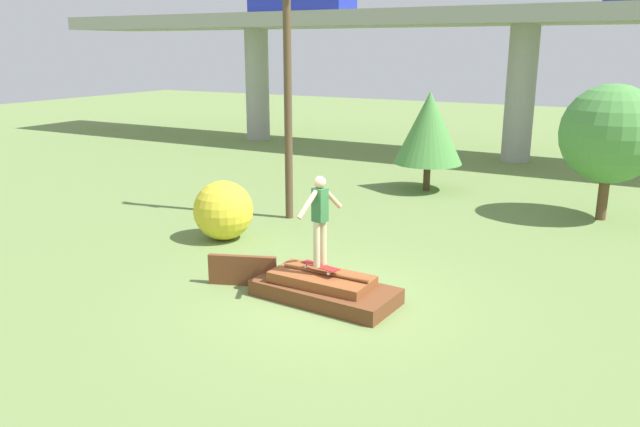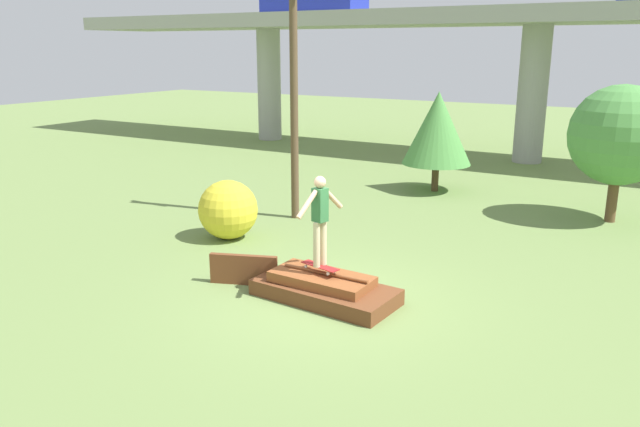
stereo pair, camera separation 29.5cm
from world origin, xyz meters
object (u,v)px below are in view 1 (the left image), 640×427
object	(u,v)px
skater	(320,215)
tree_behind_right	(611,134)
utility_pole	(288,81)
car_on_overpass_mid	(300,0)
bush_yellow_flowering	(223,210)
tree_behind_left	(429,128)
skateboard	(320,266)

from	to	relation	value
skater	tree_behind_right	xyz separation A→B (m)	(3.90, 8.10, 0.68)
utility_pole	car_on_overpass_mid	bearing A→B (deg)	118.99
skater	tree_behind_right	size ratio (longest dim) A/B	0.46
car_on_overpass_mid	utility_pole	distance (m)	13.21
bush_yellow_flowering	car_on_overpass_mid	bearing A→B (deg)	113.42
utility_pole	tree_behind_right	world-z (taller)	utility_pole
skater	bush_yellow_flowering	xyz separation A→B (m)	(-3.65, 2.01, -0.85)
car_on_overpass_mid	skater	bearing A→B (deg)	-58.58
utility_pole	tree_behind_left	size ratio (longest dim) A/B	2.23
car_on_overpass_mid	bush_yellow_flowering	bearing A→B (deg)	-66.58
tree_behind_left	bush_yellow_flowering	world-z (taller)	tree_behind_left
skater	tree_behind_right	distance (m)	9.01
bush_yellow_flowering	skater	bearing A→B (deg)	-28.85
utility_pole	tree_behind_right	bearing A→B (deg)	27.62
tree_behind_left	tree_behind_right	world-z (taller)	tree_behind_right
utility_pole	bush_yellow_flowering	size ratio (longest dim) A/B	4.92
utility_pole	tree_behind_left	distance (m)	5.47
skater	utility_pole	world-z (taller)	utility_pole
skater	bush_yellow_flowering	distance (m)	4.25
skateboard	tree_behind_right	bearing A→B (deg)	64.30
utility_pole	bush_yellow_flowering	xyz separation A→B (m)	(-0.36, -2.33, -2.84)
utility_pole	bush_yellow_flowering	bearing A→B (deg)	-98.79
car_on_overpass_mid	utility_pole	world-z (taller)	car_on_overpass_mid
skateboard	car_on_overpass_mid	xyz separation A→B (m)	(-9.55, 15.64, 5.70)
skateboard	utility_pole	bearing A→B (deg)	127.19
skateboard	skater	xyz separation A→B (m)	(-0.00, 0.00, 0.95)
utility_pole	tree_behind_right	size ratio (longest dim) A/B	1.96
skateboard	utility_pole	distance (m)	6.18
car_on_overpass_mid	bush_yellow_flowering	size ratio (longest dim) A/B	3.29
skateboard	tree_behind_left	world-z (taller)	tree_behind_left
skater	bush_yellow_flowering	world-z (taller)	skater
car_on_overpass_mid	tree_behind_left	distance (m)	11.42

